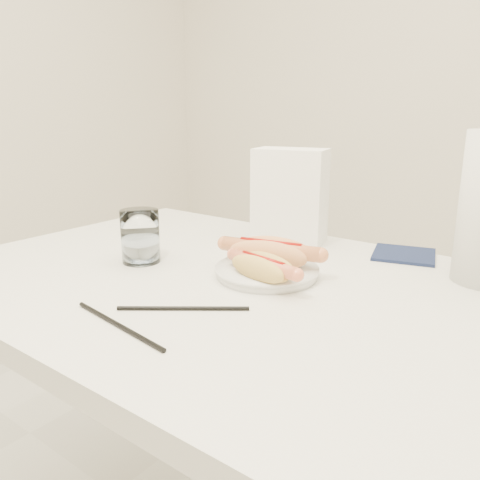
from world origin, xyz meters
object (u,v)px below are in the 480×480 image
Objects in this scene: table at (236,308)px; hotdog_left at (271,253)px; plate at (267,273)px; hotdog_right at (263,267)px; water_glass at (140,236)px; napkin_box at (290,196)px.

table is 5.92× the size of hotdog_left.
table is 0.09m from plate.
hotdog_right is (0.02, -0.05, 0.03)m from plate.
napkin_box is (0.16, 0.33, 0.06)m from water_glass.
napkin_box reaches higher than water_glass.
water_glass is 0.50× the size of napkin_box.
hotdog_right reaches higher than table.
hotdog_left is at bearing 21.51° from water_glass.
water_glass reaches higher than table.
hotdog_right is 0.73× the size of napkin_box.
hotdog_right is 0.29m from water_glass.
hotdog_left is 1.23× the size of hotdog_right.
plate is 0.29m from napkin_box.
water_glass is at bearing -162.85° from plate.
hotdog_left is 0.08m from hotdog_right.
table is 7.29× the size of hotdog_right.
plate is 0.06m from hotdog_right.
hotdog_left is at bearing -80.43° from napkin_box.
napkin_box is at bearing 63.56° from water_glass.
table is 0.26m from water_glass.
hotdog_left is 0.90× the size of napkin_box.
plate is at bearing 17.15° from water_glass.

